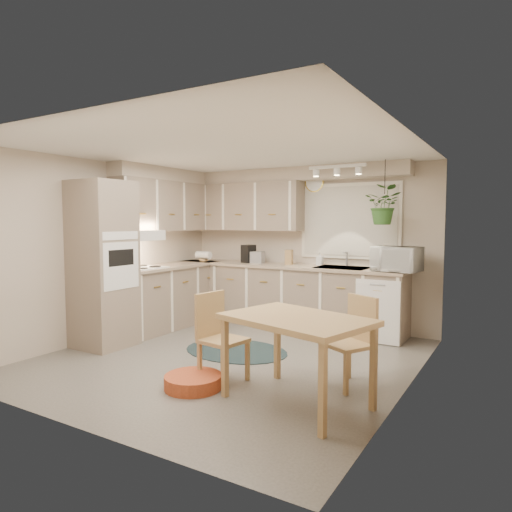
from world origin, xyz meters
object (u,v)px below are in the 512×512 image
object	(u,v)px
braided_rug	(236,351)
microwave	(397,256)
chair_back	(348,342)
pet_bed	(193,382)
chair_left	(224,338)
dining_table	(296,360)

from	to	relation	value
braided_rug	microwave	world-z (taller)	microwave
microwave	chair_back	bearing A→B (deg)	-82.09
pet_bed	microwave	xyz separation A→B (m)	(1.24, 2.67, 1.07)
chair_back	braided_rug	bearing A→B (deg)	12.84
chair_left	pet_bed	bearing A→B (deg)	-15.04
braided_rug	microwave	size ratio (longest dim) A/B	2.27
dining_table	microwave	bearing A→B (deg)	84.47
braided_rug	dining_table	bearing A→B (deg)	-38.90
chair_left	pet_bed	world-z (taller)	chair_left
dining_table	chair_back	world-z (taller)	chair_back
chair_back	braided_rug	distance (m)	1.70
chair_back	microwave	world-z (taller)	microwave
dining_table	chair_left	distance (m)	0.88
dining_table	microwave	distance (m)	2.62
pet_bed	chair_left	bearing A→B (deg)	66.51
dining_table	chair_left	size ratio (longest dim) A/B	1.39
braided_rug	pet_bed	xyz separation A→B (m)	(0.33, -1.26, 0.06)
chair_left	pet_bed	xyz separation A→B (m)	(-0.14, -0.31, -0.38)
pet_bed	microwave	size ratio (longest dim) A/B	0.94
dining_table	chair_left	bearing A→B (deg)	171.13
pet_bed	microwave	distance (m)	3.14
chair_back	microwave	size ratio (longest dim) A/B	1.49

